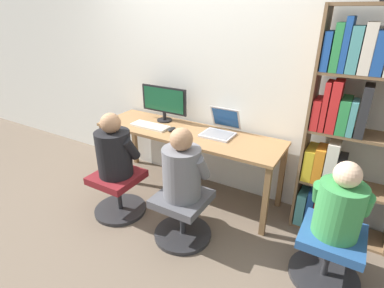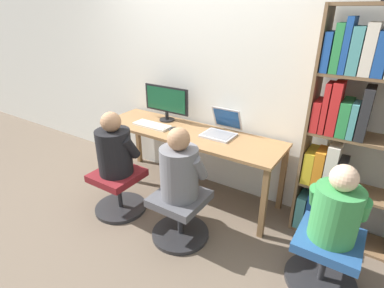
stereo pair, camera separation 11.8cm
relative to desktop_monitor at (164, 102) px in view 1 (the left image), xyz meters
name	(u,v)px [view 1 (the left image)]	position (x,y,z in m)	size (l,w,h in m)	color
ground_plane	(173,204)	(0.39, -0.46, -0.95)	(14.00, 14.00, 0.00)	brown
wall_back	(204,71)	(0.39, 0.20, 0.35)	(10.00, 0.05, 2.60)	silver
desk	(187,138)	(0.39, -0.16, -0.29)	(2.00, 0.59, 0.73)	olive
desktop_monitor	(164,102)	(0.00, 0.00, 0.00)	(0.58, 0.17, 0.39)	black
laptop	(220,129)	(0.72, -0.03, -0.17)	(0.31, 0.37, 0.26)	#B7B7BC
keyboard	(150,126)	(-0.02, -0.24, -0.21)	(0.43, 0.16, 0.03)	silver
computer_mouse_by_keyboard	(172,129)	(0.25, -0.22, -0.20)	(0.07, 0.12, 0.04)	black
office_chair_left	(119,191)	(0.00, -0.82, -0.71)	(0.52, 0.52, 0.43)	#262628
office_chair_right	(182,214)	(0.74, -0.80, -0.71)	(0.52, 0.52, 0.43)	#262628
person_at_monitor	(114,150)	(0.00, -0.81, -0.25)	(0.40, 0.33, 0.62)	black
person_at_laptop	(182,169)	(0.74, -0.80, -0.25)	(0.40, 0.33, 0.62)	slate
bookshelf	(345,135)	(1.84, -0.04, 0.00)	(0.80, 0.31, 1.94)	brown
office_chair_side	(328,253)	(1.92, -0.65, -0.71)	(0.52, 0.52, 0.43)	#262628
person_near_shelf	(340,205)	(1.92, -0.64, -0.28)	(0.38, 0.31, 0.56)	#388C47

